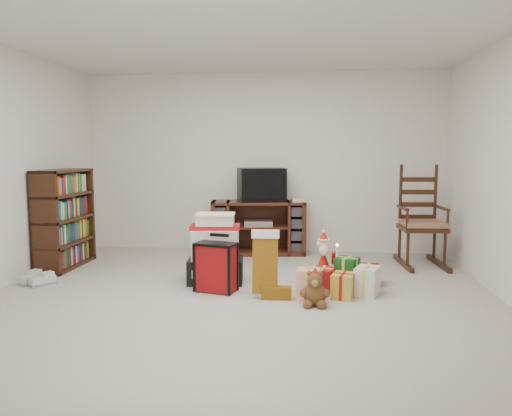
{
  "coord_description": "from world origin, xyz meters",
  "views": [
    {
      "loc": [
        0.68,
        -4.53,
        1.41
      ],
      "look_at": [
        0.11,
        0.6,
        0.83
      ],
      "focal_mm": 35.0,
      "sensor_mm": 36.0,
      "label": 1
    }
  ],
  "objects": [
    {
      "name": "room",
      "position": [
        0.0,
        0.0,
        1.25
      ],
      "size": [
        5.01,
        5.01,
        2.51
      ],
      "color": "#B2ADA3",
      "rests_on": "ground"
    },
    {
      "name": "tv_stand",
      "position": [
        -0.04,
        2.24,
        0.37
      ],
      "size": [
        1.33,
        0.62,
        0.73
      ],
      "rotation": [
        0.0,
        0.0,
        0.13
      ],
      "color": "#452113",
      "rests_on": "floor"
    },
    {
      "name": "bookshelf",
      "position": [
        -2.31,
        1.2,
        0.58
      ],
      "size": [
        0.33,
        0.98,
        1.2
      ],
      "color": "#391D0F",
      "rests_on": "floor"
    },
    {
      "name": "rocking_chair",
      "position": [
        2.05,
        1.81,
        0.44
      ],
      "size": [
        0.58,
        0.89,
        1.3
      ],
      "rotation": [
        0.0,
        0.0,
        0.07
      ],
      "color": "#391D0F",
      "rests_on": "floor"
    },
    {
      "name": "gift_pile",
      "position": [
        -0.34,
        0.69,
        0.32
      ],
      "size": [
        0.62,
        0.48,
        0.73
      ],
      "rotation": [
        0.0,
        0.0,
        0.1
      ],
      "color": "black",
      "rests_on": "floor"
    },
    {
      "name": "red_suitcase",
      "position": [
        -0.26,
        0.31,
        0.25
      ],
      "size": [
        0.42,
        0.29,
        0.59
      ],
      "rotation": [
        0.0,
        0.0,
        -0.26
      ],
      "color": "maroon",
      "rests_on": "floor"
    },
    {
      "name": "stocking",
      "position": [
        0.25,
        0.17,
        0.33
      ],
      "size": [
        0.32,
        0.15,
        0.67
      ],
      "primitive_type": null,
      "rotation": [
        0.0,
        0.0,
        0.05
      ],
      "color": "#0C7210",
      "rests_on": "floor"
    },
    {
      "name": "teddy_bear",
      "position": [
        0.72,
        -0.04,
        0.14
      ],
      "size": [
        0.22,
        0.19,
        0.32
      ],
      "color": "brown",
      "rests_on": "floor"
    },
    {
      "name": "santa_figurine",
      "position": [
        0.82,
        0.72,
        0.22
      ],
      "size": [
        0.28,
        0.26,
        0.57
      ],
      "color": "#A81A12",
      "rests_on": "floor"
    },
    {
      "name": "mrs_claus_figurine",
      "position": [
        -0.39,
        0.89,
        0.22
      ],
      "size": [
        0.28,
        0.27,
        0.57
      ],
      "color": "#A81A12",
      "rests_on": "floor"
    },
    {
      "name": "sneaker_pair",
      "position": [
        -2.22,
        0.38,
        0.05
      ],
      "size": [
        0.38,
        0.28,
        0.1
      ],
      "rotation": [
        0.0,
        0.0,
        -0.36
      ],
      "color": "silver",
      "rests_on": "floor"
    },
    {
      "name": "gift_cluster",
      "position": [
        1.02,
        0.44,
        0.13
      ],
      "size": [
        0.75,
        1.04,
        0.26
      ],
      "color": "#A51218",
      "rests_on": "floor"
    },
    {
      "name": "crt_television",
      "position": [
        0.0,
        2.27,
        0.96
      ],
      "size": [
        0.71,
        0.6,
        0.45
      ],
      "rotation": [
        0.0,
        0.0,
        0.29
      ],
      "color": "black",
      "rests_on": "tv_stand"
    }
  ]
}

